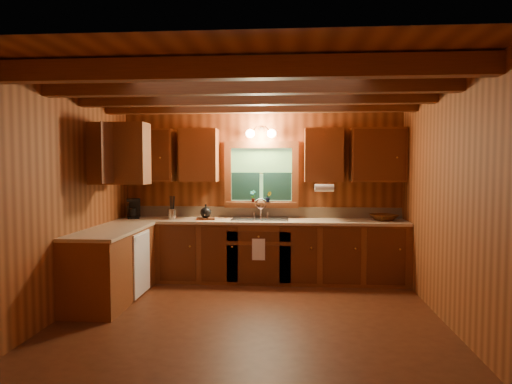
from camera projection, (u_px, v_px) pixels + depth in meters
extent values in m
plane|color=#4A2412|center=(251.00, 316.00, 5.08)|extent=(4.20, 4.20, 0.00)
plane|color=brown|center=(250.00, 82.00, 4.93)|extent=(4.20, 4.20, 0.00)
plane|color=brown|center=(261.00, 191.00, 6.90)|extent=(4.20, 0.00, 4.20)
plane|color=brown|center=(226.00, 222.00, 3.11)|extent=(4.20, 0.00, 4.20)
plane|color=brown|center=(67.00, 200.00, 5.17)|extent=(0.00, 3.80, 3.80)
plane|color=brown|center=(446.00, 202.00, 4.85)|extent=(0.00, 3.80, 3.80)
cube|color=#613116|center=(238.00, 68.00, 3.74)|extent=(4.20, 0.14, 0.18)
cube|color=#613116|center=(247.00, 85.00, 4.54)|extent=(4.20, 0.14, 0.18)
cube|color=#613116|center=(253.00, 97.00, 5.33)|extent=(4.20, 0.14, 0.18)
cube|color=#613116|center=(258.00, 106.00, 6.13)|extent=(4.20, 0.14, 0.18)
cube|color=brown|center=(260.00, 251.00, 6.64)|extent=(4.20, 0.62, 0.86)
cube|color=brown|center=(112.00, 266.00, 5.67)|extent=(0.62, 1.60, 0.86)
cube|color=tan|center=(260.00, 221.00, 6.61)|extent=(4.20, 0.66, 0.04)
cube|color=tan|center=(112.00, 231.00, 5.64)|extent=(0.64, 1.60, 0.04)
cube|color=tan|center=(261.00, 212.00, 6.90)|extent=(4.20, 0.02, 0.16)
cube|color=white|center=(142.00, 263.00, 5.85)|extent=(0.02, 0.60, 0.80)
cube|color=brown|center=(148.00, 155.00, 6.83)|extent=(0.78, 0.34, 0.78)
cube|color=brown|center=(199.00, 155.00, 6.77)|extent=(0.55, 0.34, 0.78)
cube|color=brown|center=(324.00, 155.00, 6.63)|extent=(0.55, 0.34, 0.78)
cube|color=brown|center=(378.00, 155.00, 6.57)|extent=(0.78, 0.34, 0.78)
cube|color=brown|center=(105.00, 154.00, 5.80)|extent=(0.34, 1.10, 0.78)
cube|color=#613116|center=(261.00, 145.00, 6.82)|extent=(1.12, 0.08, 0.10)
cube|color=#613116|center=(261.00, 204.00, 6.87)|extent=(1.12, 0.08, 0.10)
cube|color=#613116|center=(228.00, 175.00, 6.88)|extent=(0.10, 0.08, 0.80)
cube|color=#613116|center=(295.00, 175.00, 6.80)|extent=(0.10, 0.08, 0.80)
cube|color=#417531|center=(261.00, 175.00, 6.88)|extent=(0.92, 0.01, 0.80)
cube|color=#11322C|center=(246.00, 186.00, 6.88)|extent=(0.42, 0.02, 0.42)
cube|color=#11322C|center=(277.00, 186.00, 6.84)|extent=(0.42, 0.02, 0.42)
cylinder|color=black|center=(261.00, 173.00, 6.85)|extent=(0.92, 0.01, 0.01)
cube|color=#613116|center=(261.00, 203.00, 6.83)|extent=(1.06, 0.14, 0.04)
cylinder|color=black|center=(261.00, 129.00, 6.80)|extent=(0.08, 0.03, 0.08)
cylinder|color=black|center=(254.00, 129.00, 6.75)|extent=(0.09, 0.17, 0.08)
cylinder|color=black|center=(268.00, 129.00, 6.74)|extent=(0.09, 0.17, 0.08)
sphere|color=#FFE0A5|center=(250.00, 134.00, 6.70)|extent=(0.13, 0.13, 0.13)
sphere|color=#FFE0A5|center=(272.00, 133.00, 6.67)|extent=(0.13, 0.13, 0.13)
cylinder|color=white|center=(324.00, 188.00, 6.45)|extent=(0.27, 0.11, 0.11)
cube|color=white|center=(259.00, 249.00, 6.31)|extent=(0.18, 0.01, 0.30)
cube|color=silver|center=(260.00, 219.00, 6.62)|extent=(0.82, 0.48, 0.02)
cube|color=#262628|center=(247.00, 223.00, 6.64)|extent=(0.34, 0.40, 0.14)
cube|color=#262628|center=(273.00, 224.00, 6.61)|extent=(0.34, 0.40, 0.14)
cylinder|color=silver|center=(261.00, 211.00, 6.79)|extent=(0.04, 0.04, 0.22)
torus|color=silver|center=(261.00, 204.00, 6.73)|extent=(0.16, 0.02, 0.16)
cube|color=black|center=(133.00, 217.00, 6.77)|extent=(0.16, 0.20, 0.03)
cube|color=black|center=(135.00, 208.00, 6.82)|extent=(0.16, 0.07, 0.27)
cube|color=black|center=(132.00, 200.00, 6.73)|extent=(0.16, 0.18, 0.04)
cylinder|color=black|center=(132.00, 212.00, 6.73)|extent=(0.10, 0.10, 0.12)
cylinder|color=silver|center=(172.00, 214.00, 6.66)|extent=(0.12, 0.12, 0.15)
cylinder|color=black|center=(171.00, 203.00, 6.64)|extent=(0.03, 0.04, 0.22)
cylinder|color=black|center=(172.00, 203.00, 6.65)|extent=(0.01, 0.01, 0.22)
cylinder|color=black|center=(173.00, 203.00, 6.66)|extent=(0.03, 0.04, 0.22)
cylinder|color=black|center=(174.00, 203.00, 6.67)|extent=(0.04, 0.06, 0.22)
cube|color=#4F2411|center=(206.00, 219.00, 6.63)|extent=(0.29, 0.23, 0.02)
sphere|color=black|center=(206.00, 212.00, 6.62)|extent=(0.16, 0.16, 0.16)
cylinder|color=black|center=(206.00, 206.00, 6.62)|extent=(0.03, 0.03, 0.04)
imported|color=#48230C|center=(384.00, 217.00, 6.49)|extent=(0.48, 0.48, 0.09)
imported|color=#4F2411|center=(253.00, 196.00, 6.81)|extent=(0.11, 0.09, 0.18)
imported|color=#4F2411|center=(268.00, 197.00, 6.77)|extent=(0.10, 0.09, 0.16)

